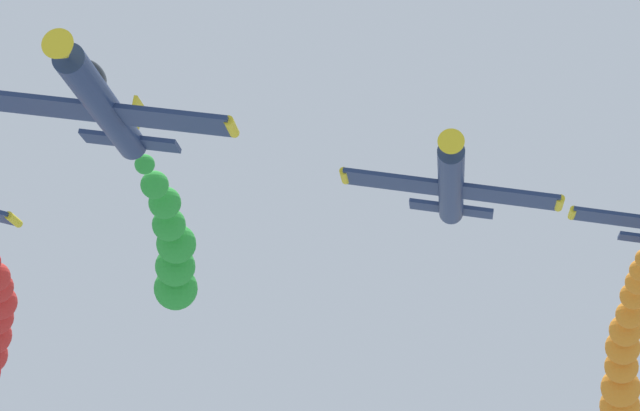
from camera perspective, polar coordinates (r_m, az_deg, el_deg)
name	(u,v)px	position (r m, az deg, el deg)	size (l,w,h in m)	color
airplane_lead	(102,104)	(47.24, -9.39, 4.36)	(9.51, 10.35, 2.74)	navy
smoke_trail_lead	(173,254)	(61.70, -6.40, -2.09)	(2.88, 13.53, 3.99)	green
airplane_left_inner	(451,182)	(55.86, 5.70, 1.00)	(9.49, 10.35, 2.80)	navy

